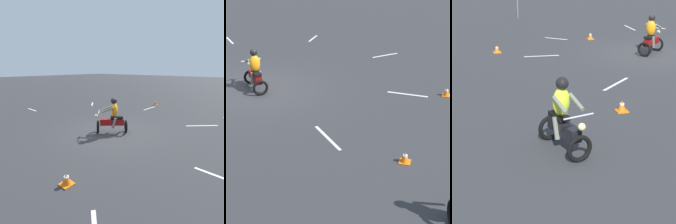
% 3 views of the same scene
% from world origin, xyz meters
% --- Properties ---
extents(ground_plane, '(120.00, 120.00, 0.00)m').
position_xyz_m(ground_plane, '(0.00, 0.00, 0.00)').
color(ground_plane, '#333335').
extents(motorcycle_rider_foreground, '(1.38, 1.44, 1.66)m').
position_xyz_m(motorcycle_rider_foreground, '(0.05, 0.03, 0.73)').
color(motorcycle_rider_foreground, black).
rests_on(motorcycle_rider_foreground, ground).
extents(traffic_cone_near_left, '(0.32, 0.32, 0.32)m').
position_xyz_m(traffic_cone_near_left, '(-7.05, -1.38, 0.15)').
color(traffic_cone_near_left, orange).
rests_on(traffic_cone_near_left, ground).
extents(traffic_cone_far_center, '(0.32, 0.32, 0.32)m').
position_xyz_m(traffic_cone_far_center, '(3.71, 1.54, 0.15)').
color(traffic_cone_far_center, orange).
rests_on(traffic_cone_far_center, ground).
extents(lane_stripe_n, '(0.20, 1.45, 0.01)m').
position_xyz_m(lane_stripe_n, '(0.77, 4.58, 0.00)').
color(lane_stripe_n, silver).
rests_on(lane_stripe_n, ground).
extents(lane_stripe_nw, '(1.24, 1.32, 0.01)m').
position_xyz_m(lane_stripe_nw, '(-3.75, 2.98, 0.00)').
color(lane_stripe_nw, silver).
rests_on(lane_stripe_nw, ground).
extents(lane_stripe_w, '(1.54, 0.17, 0.01)m').
position_xyz_m(lane_stripe_w, '(-5.64, -1.12, 0.00)').
color(lane_stripe_w, silver).
rests_on(lane_stripe_w, ground).
extents(lane_stripe_sw, '(1.07, 1.04, 0.01)m').
position_xyz_m(lane_stripe_sw, '(-3.96, -5.58, 0.00)').
color(lane_stripe_sw, silver).
rests_on(lane_stripe_sw, ground).
extents(lane_stripe_s, '(0.11, 1.25, 0.01)m').
position_xyz_m(lane_stripe_s, '(0.31, -7.40, 0.00)').
color(lane_stripe_s, silver).
rests_on(lane_stripe_s, ground).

